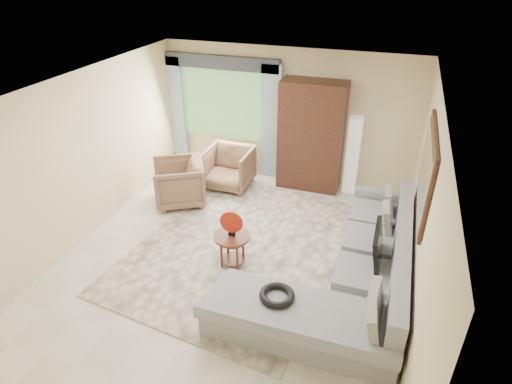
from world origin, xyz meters
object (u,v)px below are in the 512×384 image
(sectional_sofa, at_px, (352,278))
(tv_screen, at_px, (378,245))
(potted_plant, at_px, (175,161))
(armchair_left, at_px, (179,183))
(coffee_table, at_px, (232,250))
(floor_lamp, at_px, (353,155))
(armoire, at_px, (311,136))
(armchair_right, at_px, (229,168))

(sectional_sofa, bearing_deg, tv_screen, 42.79)
(sectional_sofa, xyz_separation_m, potted_plant, (-4.00, 2.54, -0.02))
(potted_plant, bearing_deg, armchair_left, -58.12)
(coffee_table, xyz_separation_m, floor_lamp, (1.31, 2.88, 0.47))
(armchair_left, distance_m, potted_plant, 1.26)
(tv_screen, relative_size, potted_plant, 1.42)
(armchair_left, height_order, potted_plant, armchair_left)
(sectional_sofa, bearing_deg, floor_lamp, 98.33)
(armchair_left, xyz_separation_m, armoire, (2.11, 1.42, 0.64))
(armchair_right, height_order, potted_plant, armchair_right)
(tv_screen, relative_size, floor_lamp, 0.49)
(sectional_sofa, height_order, armoire, armoire)
(sectional_sofa, height_order, potted_plant, sectional_sofa)
(tv_screen, distance_m, armoire, 3.06)
(coffee_table, relative_size, floor_lamp, 0.35)
(tv_screen, bearing_deg, armoire, 119.51)
(floor_lamp, bearing_deg, armoire, -175.71)
(potted_plant, bearing_deg, tv_screen, -28.23)
(sectional_sofa, bearing_deg, armchair_left, 156.15)
(armchair_right, height_order, armoire, armoire)
(armchair_left, xyz_separation_m, armchair_right, (0.63, 0.87, -0.01))
(tv_screen, xyz_separation_m, potted_plant, (-4.27, 2.29, -0.46))
(armchair_left, bearing_deg, sectional_sofa, 35.83)
(armchair_right, xyz_separation_m, potted_plant, (-1.29, 0.19, -0.14))
(armoire, bearing_deg, armchair_left, -146.10)
(tv_screen, height_order, armchair_right, tv_screen)
(sectional_sofa, height_order, floor_lamp, floor_lamp)
(sectional_sofa, distance_m, potted_plant, 4.74)
(sectional_sofa, relative_size, floor_lamp, 2.31)
(armchair_right, xyz_separation_m, armoire, (1.48, 0.55, 0.65))
(armchair_right, relative_size, potted_plant, 1.69)
(tv_screen, bearing_deg, coffee_table, -175.17)
(sectional_sofa, relative_size, armchair_left, 3.84)
(coffee_table, height_order, armoire, armoire)
(tv_screen, bearing_deg, armchair_right, 144.81)
(potted_plant, bearing_deg, floor_lamp, 6.67)
(armchair_right, relative_size, armoire, 0.42)
(armchair_left, distance_m, floor_lamp, 3.28)
(sectional_sofa, xyz_separation_m, armchair_right, (-2.72, 2.35, 0.12))
(armchair_right, bearing_deg, armchair_left, -125.57)
(sectional_sofa, distance_m, tv_screen, 0.57)
(sectional_sofa, relative_size, potted_plant, 6.63)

